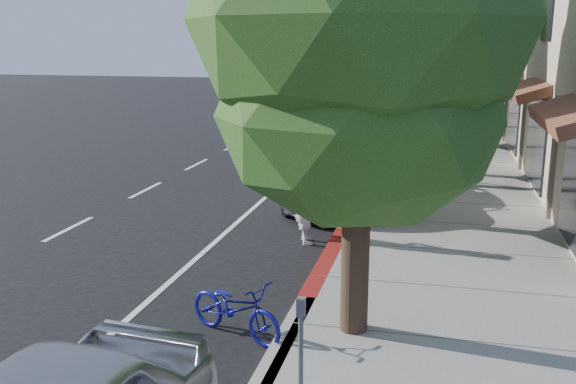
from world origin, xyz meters
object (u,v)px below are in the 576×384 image
(street_tree_5, at_px, (425,40))
(bicycle, at_px, (236,308))
(silver_suv, at_px, (344,167))
(dark_suv_far, at_px, (384,98))
(street_tree_2, at_px, (409,29))
(pedestrian, at_px, (415,150))
(street_tree_0, at_px, (361,28))
(white_pickup, at_px, (344,120))
(street_tree_3, at_px, (418,25))
(dark_sedan, at_px, (337,131))
(cyclist, at_px, (306,199))
(street_tree_4, at_px, (422,34))
(street_tree_1, at_px, (395,19))

(street_tree_5, relative_size, bicycle, 4.07)
(silver_suv, height_order, dark_suv_far, silver_suv)
(street_tree_2, bearing_deg, pedestrian, -75.54)
(street_tree_0, height_order, white_pickup, street_tree_0)
(street_tree_2, xyz_separation_m, street_tree_3, (0.00, 6.00, 0.26))
(street_tree_0, distance_m, bicycle, 4.29)
(dark_sedan, height_order, dark_suv_far, dark_suv_far)
(street_tree_5, height_order, pedestrian, street_tree_5)
(street_tree_0, bearing_deg, silver_suv, 99.63)
(dark_sedan, distance_m, dark_suv_far, 12.94)
(cyclist, bearing_deg, street_tree_4, -24.67)
(street_tree_2, bearing_deg, dark_suv_far, 97.18)
(street_tree_3, bearing_deg, dark_suv_far, 100.88)
(street_tree_2, relative_size, white_pickup, 1.50)
(white_pickup, distance_m, pedestrian, 10.01)
(street_tree_1, distance_m, dark_sedan, 11.59)
(silver_suv, bearing_deg, dark_suv_far, 84.62)
(street_tree_3, bearing_deg, silver_suv, -98.17)
(street_tree_1, distance_m, pedestrian, 5.74)
(pedestrian, bearing_deg, street_tree_3, -99.84)
(dark_sedan, height_order, pedestrian, pedestrian)
(street_tree_3, relative_size, cyclist, 4.20)
(street_tree_4, height_order, silver_suv, street_tree_4)
(cyclist, xyz_separation_m, white_pickup, (-1.50, 15.51, -0.23))
(street_tree_5, bearing_deg, pedestrian, -88.82)
(street_tree_4, bearing_deg, bicycle, -93.95)
(street_tree_0, relative_size, dark_sedan, 1.65)
(street_tree_3, bearing_deg, bicycle, -95.23)
(street_tree_1, relative_size, street_tree_3, 0.96)
(pedestrian, bearing_deg, street_tree_2, -88.43)
(white_pickup, relative_size, dark_suv_far, 0.95)
(street_tree_3, bearing_deg, dark_sedan, -152.79)
(street_tree_5, relative_size, dark_suv_far, 1.32)
(street_tree_2, relative_size, cyclist, 3.89)
(pedestrian, bearing_deg, dark_sedan, -74.16)
(street_tree_0, height_order, cyclist, street_tree_0)
(dark_suv_far, height_order, pedestrian, pedestrian)
(street_tree_4, bearing_deg, pedestrian, -88.30)
(street_tree_1, xyz_separation_m, street_tree_2, (0.00, 6.00, -0.11))
(street_tree_0, bearing_deg, bicycle, -169.01)
(street_tree_1, relative_size, silver_suv, 1.20)
(dark_sedan, relative_size, white_pickup, 0.88)
(street_tree_1, height_order, pedestrian, street_tree_1)
(bicycle, height_order, silver_suv, silver_suv)
(street_tree_0, relative_size, street_tree_2, 0.97)
(pedestrian, bearing_deg, white_pickup, -82.39)
(cyclist, distance_m, pedestrian, 6.45)
(street_tree_5, xyz_separation_m, dark_suv_far, (-2.19, -0.58, -3.31))
(bicycle, height_order, dark_suv_far, dark_suv_far)
(street_tree_3, bearing_deg, cyclist, -96.66)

